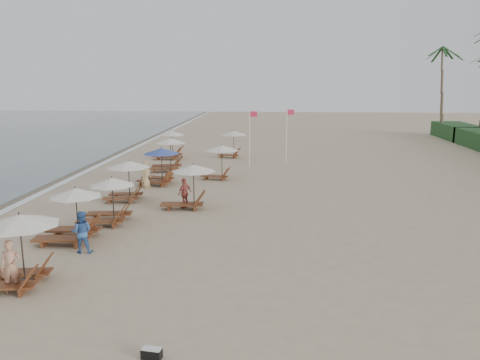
# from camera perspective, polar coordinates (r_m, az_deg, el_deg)

# --- Properties ---
(ground) EXTENTS (160.00, 160.00, 0.00)m
(ground) POSITION_cam_1_polar(r_m,az_deg,el_deg) (19.17, -2.57, -7.83)
(ground) COLOR tan
(ground) RESTS_ON ground
(wet_sand_band) EXTENTS (3.20, 140.00, 0.01)m
(wet_sand_band) POSITION_cam_1_polar(r_m,az_deg,el_deg) (32.20, -22.99, -0.69)
(wet_sand_band) COLOR #6B5E4C
(wet_sand_band) RESTS_ON ground
(foam_line) EXTENTS (0.50, 140.00, 0.02)m
(foam_line) POSITION_cam_1_polar(r_m,az_deg,el_deg) (31.63, -20.89, -0.73)
(foam_line) COLOR white
(foam_line) RESTS_ON ground
(lounger_station_0) EXTENTS (2.62, 2.42, 2.35)m
(lounger_station_0) POSITION_cam_1_polar(r_m,az_deg,el_deg) (16.76, -24.79, -7.24)
(lounger_station_0) COLOR brown
(lounger_station_0) RESTS_ON ground
(lounger_station_1) EXTENTS (2.67, 2.15, 2.19)m
(lounger_station_1) POSITION_cam_1_polar(r_m,az_deg,el_deg) (20.71, -19.34, -4.24)
(lounger_station_1) COLOR brown
(lounger_station_1) RESTS_ON ground
(lounger_station_2) EXTENTS (2.59, 2.17, 2.09)m
(lounger_station_2) POSITION_cam_1_polar(r_m,az_deg,el_deg) (22.78, -15.33, -2.59)
(lounger_station_2) COLOR brown
(lounger_station_2) RESTS_ON ground
(lounger_station_3) EXTENTS (2.57, 2.36, 2.16)m
(lounger_station_3) POSITION_cam_1_polar(r_m,az_deg,el_deg) (26.69, -13.27, 0.11)
(lounger_station_3) COLOR brown
(lounger_station_3) RESTS_ON ground
(lounger_station_4) EXTENTS (2.74, 2.61, 2.25)m
(lounger_station_4) POSITION_cam_1_polar(r_m,az_deg,el_deg) (30.59, -9.64, 1.49)
(lounger_station_4) COLOR brown
(lounger_station_4) RESTS_ON ground
(lounger_station_5) EXTENTS (2.72, 2.40, 2.34)m
(lounger_station_5) POSITION_cam_1_polar(r_m,az_deg,el_deg) (34.99, -8.61, 2.77)
(lounger_station_5) COLOR brown
(lounger_station_5) RESTS_ON ground
(lounger_station_6) EXTENTS (2.64, 2.06, 2.29)m
(lounger_station_6) POSITION_cam_1_polar(r_m,az_deg,el_deg) (40.34, -8.34, 3.88)
(lounger_station_6) COLOR brown
(lounger_station_6) RESTS_ON ground
(inland_station_0) EXTENTS (2.83, 2.24, 2.22)m
(inland_station_0) POSITION_cam_1_polar(r_m,az_deg,el_deg) (24.46, -6.13, -0.41)
(inland_station_0) COLOR brown
(inland_station_0) RESTS_ON ground
(inland_station_1) EXTENTS (2.56, 2.24, 2.22)m
(inland_station_1) POSITION_cam_1_polar(r_m,az_deg,el_deg) (31.56, -2.45, 2.73)
(inland_station_1) COLOR brown
(inland_station_1) RESTS_ON ground
(inland_station_2) EXTENTS (2.59, 2.24, 2.22)m
(inland_station_2) POSITION_cam_1_polar(r_m,az_deg,el_deg) (40.44, -0.98, 4.70)
(inland_station_2) COLOR brown
(inland_station_2) RESTS_ON ground
(beachgoer_near) EXTENTS (0.68, 0.54, 1.65)m
(beachgoer_near) POSITION_cam_1_polar(r_m,az_deg,el_deg) (16.56, -25.30, -9.17)
(beachgoer_near) COLOR tan
(beachgoer_near) RESTS_ON ground
(beachgoer_mid_a) EXTENTS (0.86, 0.71, 1.61)m
(beachgoer_mid_a) POSITION_cam_1_polar(r_m,az_deg,el_deg) (19.25, -18.09, -5.81)
(beachgoer_mid_a) COLOR #325A97
(beachgoer_mid_a) RESTS_ON ground
(beachgoer_far_a) EXTENTS (0.80, 0.95, 1.52)m
(beachgoer_far_a) POSITION_cam_1_polar(r_m,az_deg,el_deg) (24.80, -6.50, -1.52)
(beachgoer_far_a) COLOR #B45448
(beachgoer_far_a) RESTS_ON ground
(beachgoer_far_b) EXTENTS (0.76, 0.92, 1.61)m
(beachgoer_far_b) POSITION_cam_1_polar(r_m,az_deg,el_deg) (29.69, -11.00, 0.63)
(beachgoer_far_b) COLOR tan
(beachgoer_far_b) RESTS_ON ground
(duffel_bag) EXTENTS (0.50, 0.30, 0.26)m
(duffel_bag) POSITION_cam_1_polar(r_m,az_deg,el_deg) (12.24, -10.32, -19.35)
(duffel_bag) COLOR black
(duffel_bag) RESTS_ON ground
(flag_pole_near) EXTENTS (0.60, 0.08, 4.33)m
(flag_pole_near) POSITION_cam_1_polar(r_m,az_deg,el_deg) (35.72, 1.18, 5.30)
(flag_pole_near) COLOR silver
(flag_pole_near) RESTS_ON ground
(flag_pole_far) EXTENTS (0.60, 0.08, 4.35)m
(flag_pole_far) POSITION_cam_1_polar(r_m,az_deg,el_deg) (37.67, 5.53, 5.60)
(flag_pole_far) COLOR silver
(flag_pole_far) RESTS_ON ground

